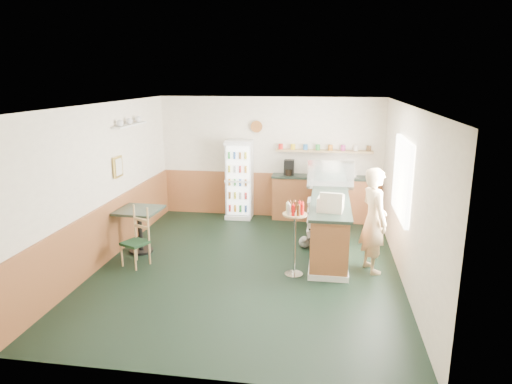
% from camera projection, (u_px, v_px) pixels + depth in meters
% --- Properties ---
extents(ground, '(6.00, 6.00, 0.00)m').
position_uv_depth(ground, '(248.00, 266.00, 7.74)').
color(ground, black).
rests_on(ground, ground).
extents(room_envelope, '(5.04, 6.02, 2.72)m').
position_uv_depth(room_envelope, '(242.00, 169.00, 8.10)').
color(room_envelope, white).
rests_on(room_envelope, ground).
extents(service_counter, '(0.68, 3.01, 1.01)m').
position_uv_depth(service_counter, '(329.00, 225.00, 8.46)').
color(service_counter, '#A35C34').
rests_on(service_counter, ground).
extents(back_counter, '(2.24, 0.42, 1.69)m').
position_uv_depth(back_counter, '(322.00, 196.00, 10.11)').
color(back_counter, '#A35C34').
rests_on(back_counter, ground).
extents(drinks_fridge, '(0.58, 0.52, 1.76)m').
position_uv_depth(drinks_fridge, '(239.00, 180.00, 10.25)').
color(drinks_fridge, white).
rests_on(drinks_fridge, ground).
extents(display_case, '(0.91, 0.48, 0.52)m').
position_uv_depth(display_case, '(331.00, 174.00, 8.97)').
color(display_case, silver).
rests_on(display_case, service_counter).
extents(cash_register, '(0.45, 0.47, 0.23)m').
position_uv_depth(cash_register, '(331.00, 203.00, 7.41)').
color(cash_register, beige).
rests_on(cash_register, service_counter).
extents(shopkeeper, '(0.60, 0.69, 1.74)m').
position_uv_depth(shopkeeper, '(374.00, 220.00, 7.38)').
color(shopkeeper, tan).
rests_on(shopkeeper, ground).
extents(condiment_stand, '(0.39, 0.39, 1.21)m').
position_uv_depth(condiment_stand, '(295.00, 227.00, 7.21)').
color(condiment_stand, silver).
rests_on(condiment_stand, ground).
extents(newspaper_rack, '(0.09, 0.45, 0.71)m').
position_uv_depth(newspaper_rack, '(310.00, 218.00, 8.44)').
color(newspaper_rack, black).
rests_on(newspaper_rack, ground).
extents(cafe_table, '(0.78, 0.78, 0.81)m').
position_uv_depth(cafe_table, '(140.00, 222.00, 8.25)').
color(cafe_table, black).
rests_on(cafe_table, ground).
extents(cafe_chair, '(0.49, 0.50, 1.01)m').
position_uv_depth(cafe_chair, '(137.00, 234.00, 7.74)').
color(cafe_chair, black).
rests_on(cafe_chair, ground).
extents(dog_doorstop, '(0.21, 0.28, 0.26)m').
position_uv_depth(dog_doorstop, '(304.00, 242.00, 8.56)').
color(dog_doorstop, gray).
rests_on(dog_doorstop, ground).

